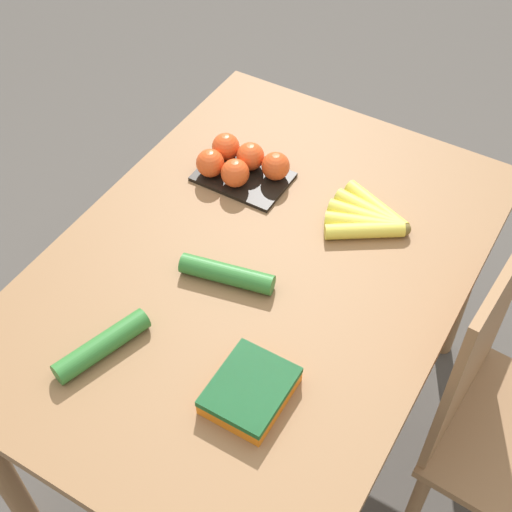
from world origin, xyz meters
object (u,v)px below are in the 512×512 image
Objects in this scene: chair at (506,419)px; tomato_pack at (240,164)px; banana_bunch at (369,218)px; cucumber_far at (102,346)px; carrot_bag at (250,390)px; cucumber_near at (227,274)px.

tomato_pack is (-0.16, -0.81, 0.30)m from chair.
cucumber_far is (0.61, -0.31, 0.00)m from banana_bunch.
banana_bunch is 0.55m from carrot_bag.
chair is 4.50× the size of cucumber_near.
cucumber_far is at bearing 3.87° from tomato_pack.
chair is 0.66m from carrot_bag.
cucumber_near is (-0.23, -0.20, -0.00)m from carrot_bag.
banana_bunch is at bearing 179.81° from carrot_bag.
banana_bunch is at bearing 152.86° from cucumber_far.
tomato_pack is (0.01, -0.35, 0.02)m from banana_bunch.
tomato_pack is at bearing -153.35° from cucumber_near.
chair is 4.82× the size of banana_bunch.
tomato_pack is at bearing 82.60° from chair.
cucumber_far is at bearing -21.86° from cucumber_near.
chair is 4.52× the size of cucumber_far.
cucumber_near is at bearing 158.14° from cucumber_far.
carrot_bag is (0.38, -0.46, 0.29)m from chair.
cucumber_far reaches higher than banana_bunch.
banana_bunch is at bearing 91.37° from tomato_pack.
chair reaches higher than cucumber_far.
tomato_pack is at bearing -176.13° from cucumber_far.
cucumber_near is at bearing -139.22° from carrot_bag.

